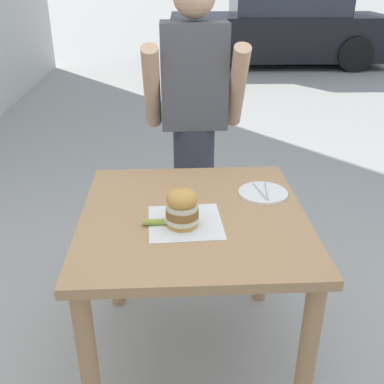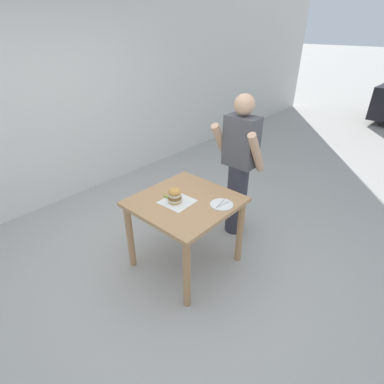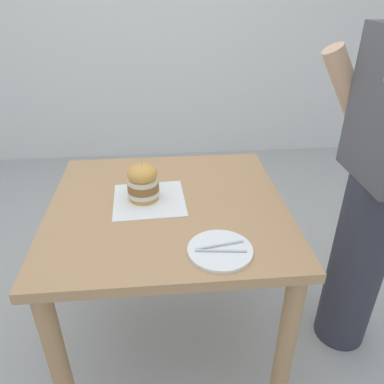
# 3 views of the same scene
# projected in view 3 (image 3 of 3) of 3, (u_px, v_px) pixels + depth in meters

# --- Properties ---
(ground_plane) EXTENTS (80.00, 80.00, 0.00)m
(ground_plane) POSITION_uv_depth(u_px,v_px,m) (173.00, 336.00, 1.91)
(ground_plane) COLOR #ADAAA3
(patio_table) EXTENTS (0.92, 0.95, 0.79)m
(patio_table) POSITION_uv_depth(u_px,v_px,m) (169.00, 232.00, 1.58)
(patio_table) COLOR tan
(patio_table) RESTS_ON ground
(serving_paper) EXTENTS (0.30, 0.30, 0.00)m
(serving_paper) POSITION_uv_depth(u_px,v_px,m) (149.00, 200.00, 1.54)
(serving_paper) COLOR white
(serving_paper) RESTS_ON patio_table
(sandwich) EXTENTS (0.13, 0.13, 0.19)m
(sandwich) POSITION_uv_depth(u_px,v_px,m) (143.00, 182.00, 1.51)
(sandwich) COLOR gold
(sandwich) RESTS_ON serving_paper
(pickle_spear) EXTENTS (0.09, 0.03, 0.02)m
(pickle_spear) POSITION_uv_depth(u_px,v_px,m) (146.00, 183.00, 1.64)
(pickle_spear) COLOR #8EA83D
(pickle_spear) RESTS_ON serving_paper
(side_plate_with_forks) EXTENTS (0.22, 0.22, 0.02)m
(side_plate_with_forks) POSITION_uv_depth(u_px,v_px,m) (220.00, 250.00, 1.25)
(side_plate_with_forks) COLOR white
(side_plate_with_forks) RESTS_ON patio_table
(diner_across_table) EXTENTS (0.55, 0.35, 1.69)m
(diner_across_table) POSITION_uv_depth(u_px,v_px,m) (379.00, 181.00, 1.50)
(diner_across_table) COLOR #33333D
(diner_across_table) RESTS_ON ground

